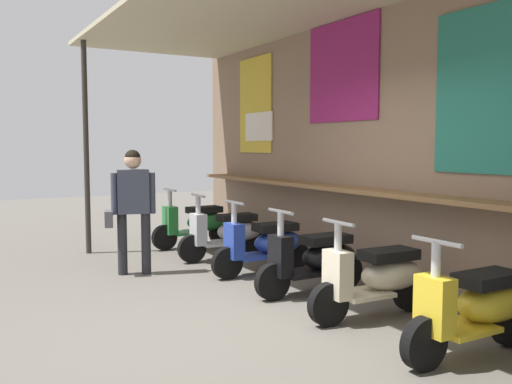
{
  "coord_description": "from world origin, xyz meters",
  "views": [
    {
      "loc": [
        4.39,
        -2.53,
        1.65
      ],
      "look_at": [
        -1.62,
        0.94,
        1.06
      ],
      "focal_mm": 38.57,
      "sensor_mm": 36.0,
      "label": 1
    }
  ],
  "objects_px": {
    "scooter_silver": "(229,232)",
    "scooter_blue": "(267,244)",
    "scooter_green": "(198,223)",
    "scooter_cream": "(379,277)",
    "scooter_yellow": "(478,307)",
    "scooter_black": "(317,259)",
    "shopper_with_handbag": "(132,200)"
  },
  "relations": [
    {
      "from": "scooter_blue",
      "to": "scooter_yellow",
      "type": "distance_m",
      "value": 3.19
    },
    {
      "from": "scooter_yellow",
      "to": "scooter_black",
      "type": "bearing_deg",
      "value": -89.92
    },
    {
      "from": "scooter_cream",
      "to": "scooter_silver",
      "type": "bearing_deg",
      "value": -87.35
    },
    {
      "from": "scooter_cream",
      "to": "shopper_with_handbag",
      "type": "bearing_deg",
      "value": -59.94
    },
    {
      "from": "scooter_silver",
      "to": "shopper_with_handbag",
      "type": "xyz_separation_m",
      "value": [
        0.23,
        -1.51,
        0.57
      ]
    },
    {
      "from": "scooter_green",
      "to": "scooter_cream",
      "type": "relative_size",
      "value": 1.0
    },
    {
      "from": "scooter_green",
      "to": "scooter_black",
      "type": "xyz_separation_m",
      "value": [
        3.26,
        0.0,
        0.0
      ]
    },
    {
      "from": "scooter_black",
      "to": "shopper_with_handbag",
      "type": "relative_size",
      "value": 0.88
    },
    {
      "from": "shopper_with_handbag",
      "to": "scooter_yellow",
      "type": "bearing_deg",
      "value": 36.17
    },
    {
      "from": "scooter_green",
      "to": "shopper_with_handbag",
      "type": "bearing_deg",
      "value": 40.39
    },
    {
      "from": "shopper_with_handbag",
      "to": "scooter_cream",
      "type": "bearing_deg",
      "value": 43.07
    },
    {
      "from": "scooter_blue",
      "to": "scooter_cream",
      "type": "distance_m",
      "value": 2.06
    },
    {
      "from": "scooter_black",
      "to": "shopper_with_handbag",
      "type": "distance_m",
      "value": 2.5
    },
    {
      "from": "scooter_green",
      "to": "scooter_yellow",
      "type": "bearing_deg",
      "value": 88.37
    },
    {
      "from": "shopper_with_handbag",
      "to": "scooter_black",
      "type": "bearing_deg",
      "value": 53.92
    },
    {
      "from": "scooter_cream",
      "to": "scooter_yellow",
      "type": "height_order",
      "value": "same"
    },
    {
      "from": "scooter_silver",
      "to": "scooter_yellow",
      "type": "bearing_deg",
      "value": 92.01
    },
    {
      "from": "scooter_blue",
      "to": "scooter_yellow",
      "type": "relative_size",
      "value": 1.0
    },
    {
      "from": "scooter_green",
      "to": "scooter_cream",
      "type": "xyz_separation_m",
      "value": [
        4.26,
        -0.0,
        0.0
      ]
    },
    {
      "from": "scooter_blue",
      "to": "shopper_with_handbag",
      "type": "height_order",
      "value": "shopper_with_handbag"
    },
    {
      "from": "scooter_blue",
      "to": "shopper_with_handbag",
      "type": "xyz_separation_m",
      "value": [
        -0.84,
        -1.51,
        0.57
      ]
    },
    {
      "from": "scooter_yellow",
      "to": "shopper_with_handbag",
      "type": "height_order",
      "value": "shopper_with_handbag"
    },
    {
      "from": "scooter_silver",
      "to": "scooter_blue",
      "type": "height_order",
      "value": "same"
    },
    {
      "from": "scooter_green",
      "to": "scooter_yellow",
      "type": "xyz_separation_m",
      "value": [
        5.38,
        0.0,
        0.0
      ]
    },
    {
      "from": "scooter_black",
      "to": "shopper_with_handbag",
      "type": "xyz_separation_m",
      "value": [
        -1.91,
        -1.51,
        0.57
      ]
    },
    {
      "from": "scooter_silver",
      "to": "scooter_cream",
      "type": "relative_size",
      "value": 1.0
    },
    {
      "from": "shopper_with_handbag",
      "to": "scooter_blue",
      "type": "bearing_deg",
      "value": 76.53
    },
    {
      "from": "scooter_green",
      "to": "scooter_yellow",
      "type": "relative_size",
      "value": 1.0
    },
    {
      "from": "scooter_silver",
      "to": "scooter_blue",
      "type": "bearing_deg",
      "value": 92.01
    },
    {
      "from": "scooter_yellow",
      "to": "shopper_with_handbag",
      "type": "xyz_separation_m",
      "value": [
        -4.02,
        -1.51,
        0.57
      ]
    },
    {
      "from": "scooter_blue",
      "to": "scooter_black",
      "type": "distance_m",
      "value": 1.07
    },
    {
      "from": "scooter_yellow",
      "to": "scooter_green",
      "type": "bearing_deg",
      "value": -89.92
    }
  ]
}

